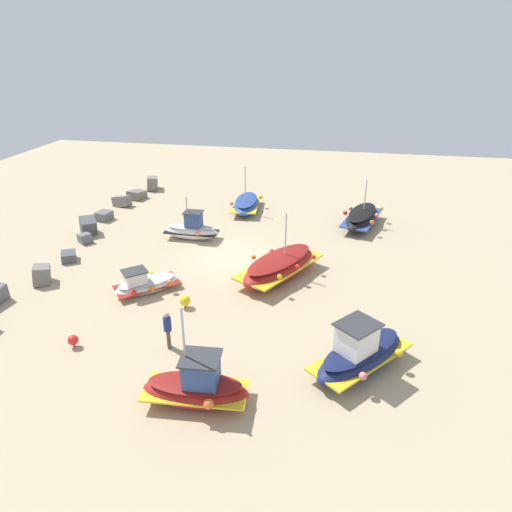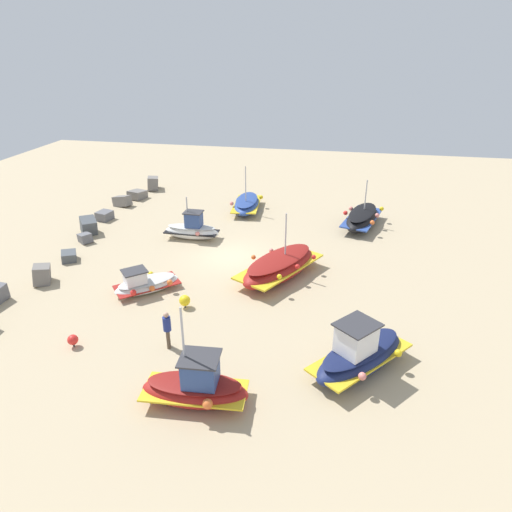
# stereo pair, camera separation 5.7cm
# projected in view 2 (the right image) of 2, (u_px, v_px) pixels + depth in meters

# --- Properties ---
(ground_plane) EXTENTS (58.44, 58.44, 0.00)m
(ground_plane) POSITION_uv_depth(u_px,v_px,m) (230.00, 257.00, 26.43)
(ground_plane) COLOR tan
(fishing_boat_0) EXTENTS (1.66, 3.48, 2.74)m
(fishing_boat_0) POSITION_uv_depth(u_px,v_px,m) (192.00, 230.00, 28.60)
(fishing_boat_0) COLOR white
(fishing_boat_0) RESTS_ON ground_plane
(fishing_boat_1) EXTENTS (5.76, 4.41, 3.45)m
(fishing_boat_1) POSITION_uv_depth(u_px,v_px,m) (279.00, 266.00, 23.90)
(fishing_boat_1) COLOR maroon
(fishing_boat_1) RESTS_ON ground_plane
(fishing_boat_2) EXTENTS (5.12, 2.92, 3.10)m
(fishing_boat_2) POSITION_uv_depth(u_px,v_px,m) (362.00, 218.00, 30.54)
(fishing_boat_2) COLOR black
(fishing_boat_2) RESTS_ON ground_plane
(fishing_boat_3) EXTENTS (4.44, 2.15, 3.42)m
(fishing_boat_3) POSITION_uv_depth(u_px,v_px,m) (247.00, 204.00, 33.44)
(fishing_boat_3) COLOR #2D4C9E
(fishing_boat_3) RESTS_ON ground_plane
(fishing_boat_4) EXTENTS (4.48, 4.14, 2.22)m
(fishing_boat_4) POSITION_uv_depth(u_px,v_px,m) (360.00, 354.00, 17.09)
(fishing_boat_4) COLOR navy
(fishing_boat_4) RESTS_ON ground_plane
(fishing_boat_5) EXTENTS (1.99, 3.82, 3.82)m
(fishing_boat_5) POSITION_uv_depth(u_px,v_px,m) (196.00, 387.00, 15.59)
(fishing_boat_5) COLOR maroon
(fishing_boat_5) RESTS_ON ground_plane
(fishing_boat_6) EXTENTS (3.16, 3.32, 1.31)m
(fishing_boat_6) POSITION_uv_depth(u_px,v_px,m) (145.00, 283.00, 22.66)
(fishing_boat_6) COLOR white
(fishing_boat_6) RESTS_ON ground_plane
(person_walking) EXTENTS (0.32, 0.32, 1.67)m
(person_walking) POSITION_uv_depth(u_px,v_px,m) (167.00, 328.00, 18.24)
(person_walking) COLOR brown
(person_walking) RESTS_ON ground_plane
(breakwater_rocks) EXTENTS (25.00, 2.81, 1.30)m
(breakwater_rocks) POSITION_uv_depth(u_px,v_px,m) (82.00, 235.00, 28.34)
(breakwater_rocks) COLOR slate
(breakwater_rocks) RESTS_ON ground_plane
(mooring_buoy_0) EXTENTS (0.43, 0.43, 0.55)m
(mooring_buoy_0) POSITION_uv_depth(u_px,v_px,m) (73.00, 340.00, 18.55)
(mooring_buoy_0) COLOR #3F3F42
(mooring_buoy_0) RESTS_ON ground_plane
(mooring_buoy_1) EXTENTS (0.53, 0.53, 0.64)m
(mooring_buoy_1) POSITION_uv_depth(u_px,v_px,m) (185.00, 301.00, 21.26)
(mooring_buoy_1) COLOR #3F3F42
(mooring_buoy_1) RESTS_ON ground_plane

